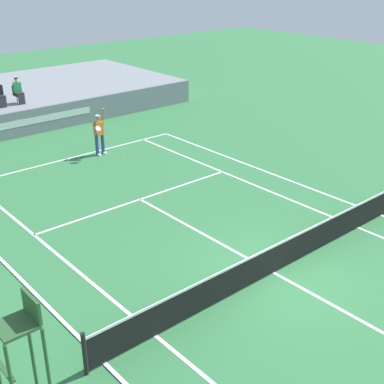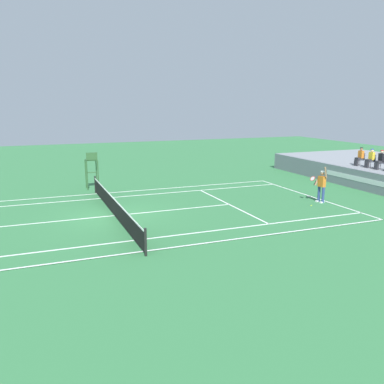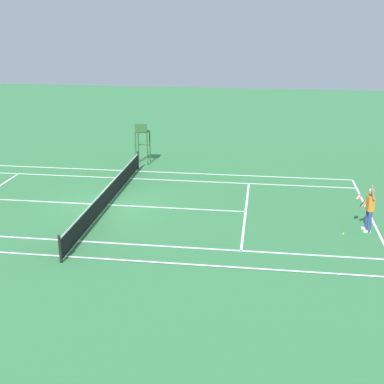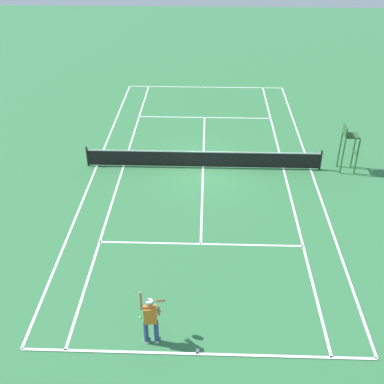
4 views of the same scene
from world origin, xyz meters
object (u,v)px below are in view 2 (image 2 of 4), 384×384
at_px(tennis_ball, 311,206).
at_px(spectator_seated_2, 380,160).
at_px(spectator_seated_1, 370,159).
at_px(umpire_chair, 92,166).
at_px(tennis_player, 321,185).
at_px(spectator_seated_0, 360,157).

bearing_deg(tennis_ball, spectator_seated_2, 108.10).
height_order(spectator_seated_1, umpire_chair, spectator_seated_1).
bearing_deg(tennis_ball, tennis_player, 116.36).
bearing_deg(umpire_chair, spectator_seated_0, 74.11).
bearing_deg(tennis_player, spectator_seated_1, 113.56).
bearing_deg(spectator_seated_2, spectator_seated_1, 180.00).
xyz_separation_m(spectator_seated_1, umpire_chair, (-5.96, -17.56, -0.34)).
distance_m(spectator_seated_1, umpire_chair, 18.55).
relative_size(spectator_seated_0, tennis_player, 0.61).
xyz_separation_m(spectator_seated_1, tennis_player, (2.67, -6.11, -0.90)).
height_order(spectator_seated_0, spectator_seated_2, same).
height_order(tennis_player, umpire_chair, umpire_chair).
relative_size(spectator_seated_1, umpire_chair, 0.52).
xyz_separation_m(spectator_seated_2, tennis_ball, (2.33, -7.11, -1.86)).
bearing_deg(tennis_ball, spectator_seated_1, 113.96).
relative_size(tennis_ball, umpire_chair, 0.03).
relative_size(tennis_player, tennis_ball, 30.63).
distance_m(spectator_seated_0, tennis_ball, 8.43).
height_order(spectator_seated_0, tennis_player, spectator_seated_0).
height_order(spectator_seated_1, tennis_player, spectator_seated_1).
height_order(spectator_seated_2, tennis_ball, spectator_seated_2).
relative_size(spectator_seated_2, tennis_ball, 18.60).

